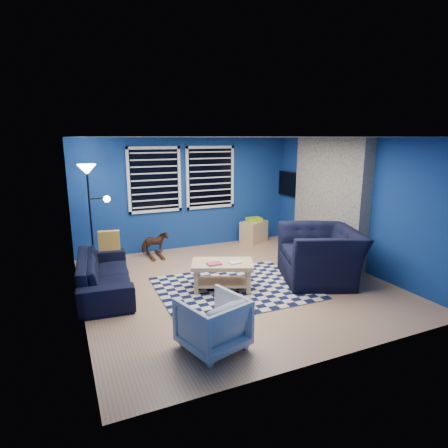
% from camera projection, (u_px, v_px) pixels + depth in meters
% --- Properties ---
extents(floor, '(5.00, 5.00, 0.00)m').
position_uv_depth(floor, '(235.00, 284.00, 6.53)').
color(floor, tan).
rests_on(floor, ground).
extents(ceiling, '(5.00, 5.00, 0.00)m').
position_uv_depth(ceiling, '(236.00, 137.00, 5.96)').
color(ceiling, white).
rests_on(ceiling, wall_back).
extents(wall_back, '(5.00, 0.00, 5.00)m').
position_uv_depth(wall_back, '(187.00, 194.00, 8.47)').
color(wall_back, navy).
rests_on(wall_back, floor).
extents(wall_left, '(0.00, 5.00, 5.00)m').
position_uv_depth(wall_left, '(75.00, 228.00, 5.25)').
color(wall_left, navy).
rests_on(wall_left, floor).
extents(wall_right, '(0.00, 5.00, 5.00)m').
position_uv_depth(wall_right, '(352.00, 203.00, 7.24)').
color(wall_right, navy).
rests_on(wall_right, floor).
extents(fireplace, '(0.65, 2.00, 2.50)m').
position_uv_depth(fireplace, '(329.00, 203.00, 7.64)').
color(fireplace, gray).
rests_on(fireplace, floor).
extents(window_left, '(1.17, 0.06, 1.42)m').
position_uv_depth(window_left, '(155.00, 180.00, 8.06)').
color(window_left, black).
rests_on(window_left, wall_back).
extents(window_right, '(1.17, 0.06, 1.42)m').
position_uv_depth(window_right, '(210.00, 177.00, 8.57)').
color(window_right, black).
rests_on(window_right, wall_back).
extents(tv, '(0.07, 1.00, 0.58)m').
position_uv_depth(tv, '(291.00, 184.00, 8.96)').
color(tv, black).
rests_on(tv, wall_right).
extents(rug, '(2.54, 2.05, 0.02)m').
position_uv_depth(rug, '(234.00, 288.00, 6.33)').
color(rug, black).
rests_on(rug, floor).
extents(sofa, '(2.14, 1.00, 0.60)m').
position_uv_depth(sofa, '(104.00, 274.00, 6.16)').
color(sofa, black).
rests_on(sofa, floor).
extents(armchair_big, '(1.79, 1.69, 0.93)m').
position_uv_depth(armchair_big, '(320.00, 255.00, 6.63)').
color(armchair_big, black).
rests_on(armchair_big, floor).
extents(armchair_bent, '(0.87, 0.89, 0.65)m').
position_uv_depth(armchair_bent, '(213.00, 323.00, 4.47)').
color(armchair_bent, gray).
rests_on(armchair_bent, floor).
extents(rocking_horse, '(0.27, 0.55, 0.46)m').
position_uv_depth(rocking_horse, '(155.00, 243.00, 7.95)').
color(rocking_horse, '#4A2917').
rests_on(rocking_horse, floor).
extents(coffee_table, '(1.15, 0.93, 0.50)m').
position_uv_depth(coffee_table, '(222.00, 270.00, 6.21)').
color(coffee_table, '#DDB17C').
rests_on(coffee_table, rug).
extents(cabinet, '(0.74, 0.64, 0.61)m').
position_uv_depth(cabinet, '(254.00, 231.00, 9.10)').
color(cabinet, '#DDB17C').
rests_on(cabinet, floor).
extents(floor_lamp, '(0.55, 0.34, 2.01)m').
position_uv_depth(floor_lamp, '(89.00, 184.00, 7.01)').
color(floor_lamp, black).
rests_on(floor_lamp, floor).
extents(throw_pillow, '(0.37, 0.16, 0.34)m').
position_uv_depth(throw_pillow, '(109.00, 240.00, 6.40)').
color(throw_pillow, gold).
rests_on(throw_pillow, sofa).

